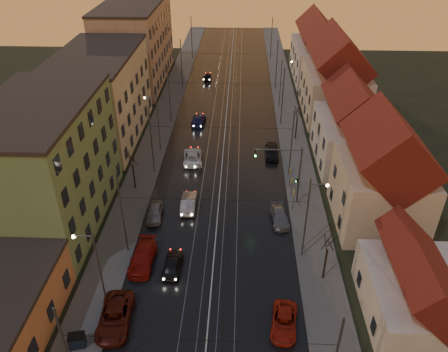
# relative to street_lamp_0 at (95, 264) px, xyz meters

# --- Properties ---
(ground) EXTENTS (160.00, 160.00, 0.00)m
(ground) POSITION_rel_street_lamp_0_xyz_m (9.10, -2.00, -4.89)
(ground) COLOR black
(ground) RESTS_ON ground
(road) EXTENTS (16.00, 120.00, 0.04)m
(road) POSITION_rel_street_lamp_0_xyz_m (9.10, 38.00, -4.87)
(road) COLOR black
(road) RESTS_ON ground
(sidewalk_left) EXTENTS (4.00, 120.00, 0.15)m
(sidewalk_left) POSITION_rel_street_lamp_0_xyz_m (-0.90, 38.00, -4.81)
(sidewalk_left) COLOR #4C4C4C
(sidewalk_left) RESTS_ON ground
(sidewalk_right) EXTENTS (4.00, 120.00, 0.15)m
(sidewalk_right) POSITION_rel_street_lamp_0_xyz_m (19.10, 38.00, -4.81)
(sidewalk_right) COLOR #4C4C4C
(sidewalk_right) RESTS_ON ground
(tram_rail_0) EXTENTS (0.06, 120.00, 0.03)m
(tram_rail_0) POSITION_rel_street_lamp_0_xyz_m (6.90, 38.00, -4.83)
(tram_rail_0) COLOR gray
(tram_rail_0) RESTS_ON road
(tram_rail_1) EXTENTS (0.06, 120.00, 0.03)m
(tram_rail_1) POSITION_rel_street_lamp_0_xyz_m (8.33, 38.00, -4.83)
(tram_rail_1) COLOR gray
(tram_rail_1) RESTS_ON road
(tram_rail_2) EXTENTS (0.06, 120.00, 0.03)m
(tram_rail_2) POSITION_rel_street_lamp_0_xyz_m (9.87, 38.00, -4.83)
(tram_rail_2) COLOR gray
(tram_rail_2) RESTS_ON road
(tram_rail_3) EXTENTS (0.06, 120.00, 0.03)m
(tram_rail_3) POSITION_rel_street_lamp_0_xyz_m (11.30, 38.00, -4.83)
(tram_rail_3) COLOR gray
(tram_rail_3) RESTS_ON road
(apartment_left_1) EXTENTS (10.00, 18.00, 13.00)m
(apartment_left_1) POSITION_rel_street_lamp_0_xyz_m (-8.40, 12.00, 1.61)
(apartment_left_1) COLOR #5E8555
(apartment_left_1) RESTS_ON ground
(apartment_left_2) EXTENTS (10.00, 20.00, 12.00)m
(apartment_left_2) POSITION_rel_street_lamp_0_xyz_m (-8.40, 32.00, 1.11)
(apartment_left_2) COLOR beige
(apartment_left_2) RESTS_ON ground
(apartment_left_3) EXTENTS (10.00, 24.00, 14.00)m
(apartment_left_3) POSITION_rel_street_lamp_0_xyz_m (-8.40, 56.00, 2.11)
(apartment_left_3) COLOR #94775F
(apartment_left_3) RESTS_ON ground
(house_right_0) EXTENTS (8.16, 10.20, 5.80)m
(house_right_0) POSITION_rel_street_lamp_0_xyz_m (26.10, 0.00, -1.96)
(house_right_0) COLOR beige
(house_right_0) RESTS_ON ground
(house_right_1) EXTENTS (8.67, 10.20, 10.80)m
(house_right_1) POSITION_rel_street_lamp_0_xyz_m (26.10, 13.00, 0.56)
(house_right_1) COLOR beige
(house_right_1) RESTS_ON ground
(house_right_2) EXTENTS (9.18, 12.24, 9.20)m
(house_right_2) POSITION_rel_street_lamp_0_xyz_m (26.10, 26.00, -0.24)
(house_right_2) COLOR beige
(house_right_2) RESTS_ON ground
(house_right_3) EXTENTS (9.18, 14.28, 11.50)m
(house_right_3) POSITION_rel_street_lamp_0_xyz_m (26.10, 41.00, 0.92)
(house_right_3) COLOR beige
(house_right_3) RESTS_ON ground
(house_right_4) EXTENTS (9.18, 16.32, 10.00)m
(house_right_4) POSITION_rel_street_lamp_0_xyz_m (26.10, 59.00, 0.16)
(house_right_4) COLOR beige
(house_right_4) RESTS_ON ground
(catenary_pole_l_1) EXTENTS (0.16, 0.16, 9.00)m
(catenary_pole_l_1) POSITION_rel_street_lamp_0_xyz_m (0.50, 7.00, -0.39)
(catenary_pole_l_1) COLOR #595B60
(catenary_pole_l_1) RESTS_ON ground
(catenary_pole_r_1) EXTENTS (0.16, 0.16, 9.00)m
(catenary_pole_r_1) POSITION_rel_street_lamp_0_xyz_m (17.70, 7.00, -0.39)
(catenary_pole_r_1) COLOR #595B60
(catenary_pole_r_1) RESTS_ON ground
(catenary_pole_l_2) EXTENTS (0.16, 0.16, 9.00)m
(catenary_pole_l_2) POSITION_rel_street_lamp_0_xyz_m (0.50, 22.00, -0.39)
(catenary_pole_l_2) COLOR #595B60
(catenary_pole_l_2) RESTS_ON ground
(catenary_pole_r_2) EXTENTS (0.16, 0.16, 9.00)m
(catenary_pole_r_2) POSITION_rel_street_lamp_0_xyz_m (17.70, 22.00, -0.39)
(catenary_pole_r_2) COLOR #595B60
(catenary_pole_r_2) RESTS_ON ground
(catenary_pole_l_3) EXTENTS (0.16, 0.16, 9.00)m
(catenary_pole_l_3) POSITION_rel_street_lamp_0_xyz_m (0.50, 37.00, -0.39)
(catenary_pole_l_3) COLOR #595B60
(catenary_pole_l_3) RESTS_ON ground
(catenary_pole_r_3) EXTENTS (0.16, 0.16, 9.00)m
(catenary_pole_r_3) POSITION_rel_street_lamp_0_xyz_m (17.70, 37.00, -0.39)
(catenary_pole_r_3) COLOR #595B60
(catenary_pole_r_3) RESTS_ON ground
(catenary_pole_l_4) EXTENTS (0.16, 0.16, 9.00)m
(catenary_pole_l_4) POSITION_rel_street_lamp_0_xyz_m (0.50, 52.00, -0.39)
(catenary_pole_l_4) COLOR #595B60
(catenary_pole_l_4) RESTS_ON ground
(catenary_pole_r_4) EXTENTS (0.16, 0.16, 9.00)m
(catenary_pole_r_4) POSITION_rel_street_lamp_0_xyz_m (17.70, 52.00, -0.39)
(catenary_pole_r_4) COLOR #595B60
(catenary_pole_r_4) RESTS_ON ground
(catenary_pole_l_5) EXTENTS (0.16, 0.16, 9.00)m
(catenary_pole_l_5) POSITION_rel_street_lamp_0_xyz_m (0.50, 70.00, -0.39)
(catenary_pole_l_5) COLOR #595B60
(catenary_pole_l_5) RESTS_ON ground
(catenary_pole_r_5) EXTENTS (0.16, 0.16, 9.00)m
(catenary_pole_r_5) POSITION_rel_street_lamp_0_xyz_m (17.70, 70.00, -0.39)
(catenary_pole_r_5) COLOR #595B60
(catenary_pole_r_5) RESTS_ON ground
(street_lamp_0) EXTENTS (1.75, 0.32, 8.00)m
(street_lamp_0) POSITION_rel_street_lamp_0_xyz_m (0.00, 0.00, 0.00)
(street_lamp_0) COLOR #595B60
(street_lamp_0) RESTS_ON ground
(street_lamp_1) EXTENTS (1.75, 0.32, 8.00)m
(street_lamp_1) POSITION_rel_street_lamp_0_xyz_m (18.21, 8.00, 0.00)
(street_lamp_1) COLOR #595B60
(street_lamp_1) RESTS_ON ground
(street_lamp_2) EXTENTS (1.75, 0.32, 8.00)m
(street_lamp_2) POSITION_rel_street_lamp_0_xyz_m (0.00, 28.00, 0.00)
(street_lamp_2) COLOR #595B60
(street_lamp_2) RESTS_ON ground
(street_lamp_3) EXTENTS (1.75, 0.32, 8.00)m
(street_lamp_3) POSITION_rel_street_lamp_0_xyz_m (18.21, 44.00, 0.00)
(street_lamp_3) COLOR #595B60
(street_lamp_3) RESTS_ON ground
(traffic_light_mast) EXTENTS (5.30, 0.32, 7.20)m
(traffic_light_mast) POSITION_rel_street_lamp_0_xyz_m (17.10, 16.00, -0.29)
(traffic_light_mast) COLOR #595B60
(traffic_light_mast) RESTS_ON ground
(bare_tree_0) EXTENTS (1.09, 1.09, 5.11)m
(bare_tree_0) POSITION_rel_street_lamp_0_xyz_m (-1.09, 18.00, -2.40)
(bare_tree_0) COLOR black
(bare_tree_0) RESTS_ON ground
(bare_tree_1) EXTENTS (1.09, 1.09, 5.11)m
(bare_tree_1) POSITION_rel_street_lamp_0_xyz_m (19.31, 4.00, -2.40)
(bare_tree_1) COLOR black
(bare_tree_1) RESTS_ON ground
(bare_tree_2) EXTENTS (1.09, 1.09, 5.11)m
(bare_tree_2) POSITION_rel_street_lamp_0_xyz_m (19.51, 32.00, -2.40)
(bare_tree_2) COLOR black
(bare_tree_2) RESTS_ON ground
(driving_car_0) EXTENTS (1.73, 4.05, 1.36)m
(driving_car_0) POSITION_rel_street_lamp_0_xyz_m (5.33, 4.65, -4.20)
(driving_car_0) COLOR black
(driving_car_0) RESTS_ON ground
(driving_car_1) EXTENTS (1.70, 4.59, 1.50)m
(driving_car_1) POSITION_rel_street_lamp_0_xyz_m (5.79, 14.45, -4.14)
(driving_car_1) COLOR #9C9CA1
(driving_car_1) RESTS_ON ground
(driving_car_2) EXTENTS (2.95, 5.42, 1.44)m
(driving_car_2) POSITION_rel_street_lamp_0_xyz_m (5.15, 24.94, -4.16)
(driving_car_2) COLOR silver
(driving_car_2) RESTS_ON ground
(driving_car_3) EXTENTS (2.17, 4.75, 1.35)m
(driving_car_3) POSITION_rel_street_lamp_0_xyz_m (4.87, 36.57, -4.21)
(driving_car_3) COLOR navy
(driving_car_3) RESTS_ON ground
(driving_car_4) EXTENTS (1.89, 4.01, 1.33)m
(driving_car_4) POSITION_rel_street_lamp_0_xyz_m (4.78, 56.60, -4.22)
(driving_car_4) COLOR black
(driving_car_4) RESTS_ON ground
(parked_left_1) EXTENTS (2.86, 5.61, 1.52)m
(parked_left_1) POSITION_rel_street_lamp_0_xyz_m (1.50, -1.73, -4.13)
(parked_left_1) COLOR #4E160D
(parked_left_1) RESTS_ON ground
(parked_left_2) EXTENTS (2.21, 5.22, 1.50)m
(parked_left_2) POSITION_rel_street_lamp_0_xyz_m (2.36, 5.34, -4.13)
(parked_left_2) COLOR maroon
(parked_left_2) RESTS_ON ground
(parked_left_3) EXTENTS (1.85, 4.09, 1.36)m
(parked_left_3) POSITION_rel_street_lamp_0_xyz_m (2.25, 12.56, -4.20)
(parked_left_3) COLOR gray
(parked_left_3) RESTS_ON ground
(parked_right_0) EXTENTS (2.60, 4.65, 1.23)m
(parked_right_0) POSITION_rel_street_lamp_0_xyz_m (15.30, -1.55, -4.27)
(parked_right_0) COLOR #AC2011
(parked_right_0) RESTS_ON ground
(parked_right_1) EXTENTS (2.09, 4.36, 1.23)m
(parked_right_1) POSITION_rel_street_lamp_0_xyz_m (15.88, 12.43, -4.27)
(parked_right_1) COLOR gray
(parked_right_1) RESTS_ON ground
(parked_right_2) EXTENTS (1.87, 4.51, 1.53)m
(parked_right_2) POSITION_rel_street_lamp_0_xyz_m (15.75, 26.69, -4.12)
(parked_right_2) COLOR black
(parked_right_2) RESTS_ON ground
(dumpster) EXTENTS (1.35, 1.05, 1.10)m
(dumpster) POSITION_rel_street_lamp_0_xyz_m (-0.85, -4.10, -4.19)
(dumpster) COLOR black
(dumpster) RESTS_ON sidewalk_left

